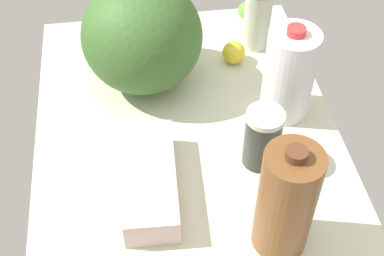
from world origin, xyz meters
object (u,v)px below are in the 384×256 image
shaker_bottle (263,138)px  milk_jug (289,74)px  tumbler_cup (257,17)px  watermelon (142,36)px  lemon_far_back (234,52)px  egg_carton (150,180)px  lime_near_front (247,10)px  chocolate_milk_jug (286,202)px

shaker_bottle → milk_jug: bearing=148.0°
milk_jug → tumbler_cup: bearing=-177.4°
milk_jug → tumbler_cup: milk_jug is taller
shaker_bottle → watermelon: (-32.99, -24.75, 7.05)cm
tumbler_cup → lemon_far_back: bearing=-49.2°
egg_carton → lime_near_front: egg_carton is taller
shaker_bottle → watermelon: bearing=-143.1°
tumbler_cup → lime_near_front: (-13.83, 0.43, -6.98)cm
watermelon → tumbler_cup: size_ratio=1.62×
egg_carton → watermelon: watermelon is taller
egg_carton → watermelon: bearing=179.8°
egg_carton → milk_jug: milk_jug is taller
chocolate_milk_jug → lemon_far_back: size_ratio=4.39×
milk_jug → lime_near_front: 43.00cm
watermelon → tumbler_cup: (-11.20, 33.52, -5.14)cm
tumbler_cup → chocolate_milk_jug: bearing=-8.5°
lemon_far_back → milk_jug: bearing=23.3°
lime_near_front → lemon_far_back: bearing=-21.9°
egg_carton → lemon_far_back: bearing=149.9°
milk_jug → lemon_far_back: bearing=-156.7°
milk_jug → chocolate_milk_jug: 39.75cm
milk_jug → lime_near_front: bearing=-178.8°
tumbler_cup → lemon_far_back: 12.25cm
egg_carton → lemon_far_back: 50.83cm
watermelon → tumbler_cup: bearing=108.5°
egg_carton → milk_jug: size_ratio=1.14×
tumbler_cup → chocolate_milk_jug: (66.24, -9.85, 3.79)cm
shaker_bottle → egg_carton: shaker_bottle is taller
watermelon → milk_jug: size_ratio=1.20×
shaker_bottle → egg_carton: 27.61cm
shaker_bottle → lime_near_front: shaker_bottle is taller
egg_carton → tumbler_cup: size_ratio=1.54×
egg_carton → milk_jug: bearing=123.0°
milk_jug → lemon_far_back: size_ratio=4.01×
egg_carton → tumbler_cup: bearing=147.2°
shaker_bottle → milk_jug: size_ratio=0.60×
tumbler_cup → lime_near_front: tumbler_cup is taller
tumbler_cup → chocolate_milk_jug: 67.08cm
shaker_bottle → egg_carton: (5.24, -26.79, -4.14)cm
lemon_far_back → egg_carton: bearing=-33.0°
egg_carton → lemon_far_back: egg_carton is taller
tumbler_cup → chocolate_milk_jug: size_ratio=0.68×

